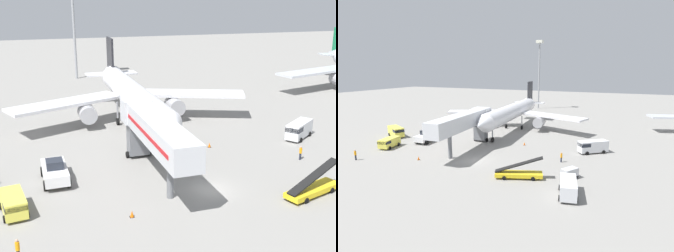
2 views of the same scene
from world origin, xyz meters
TOP-DOWN VIEW (x-y plane):
  - ground_plane at (0.00, 0.00)m, footprint 300.00×300.00m
  - airplane_at_gate at (-3.46, 25.52)m, footprint 37.36×40.56m
  - jet_bridge at (-5.05, 5.22)m, footprint 4.32×19.66m
  - pushback_tug at (-15.75, 6.63)m, footprint 3.13×6.27m
  - belt_loader_truck at (9.42, -3.81)m, footprint 7.00×4.02m
  - service_van_rear_left at (16.95, -6.41)m, footprint 2.99×5.14m
  - service_van_outer_right at (17.65, 12.70)m, footprint 5.49×4.85m
  - service_van_near_right at (-19.76, 0.06)m, footprint 2.91×4.85m
  - service_van_far_right at (-25.33, 7.38)m, footprint 5.90×4.33m
  - baggage_cart_outer_left at (16.12, -0.99)m, footprint 2.42×2.78m
  - ground_crew_worker_foreground at (-19.11, -7.85)m, footprint 0.49×0.49m
  - ground_crew_worker_midground at (13.53, 5.35)m, footprint 0.36×0.36m
  - safety_cone_alpha at (4.34, 12.54)m, footprint 0.42×0.42m
  - safety_cone_bravo at (-9.24, -3.44)m, footprint 0.43×0.43m
  - apron_light_mast at (-8.77, 64.73)m, footprint 2.40×2.40m

SIDE VIEW (x-z plane):
  - ground_plane at x=0.00m, z-range 0.00..0.00m
  - safety_cone_alpha at x=4.34m, z-range 0.00..0.64m
  - safety_cone_bravo at x=-9.24m, z-range 0.00..0.65m
  - belt_loader_truck at x=9.42m, z-range -0.85..2.38m
  - baggage_cart_outer_left at x=16.12m, z-range 0.08..1.59m
  - ground_crew_worker_midground at x=13.53m, z-range 0.05..1.80m
  - ground_crew_worker_foreground at x=-19.11m, z-range 0.05..1.88m
  - service_van_near_right at x=-19.76m, z-range 0.15..2.05m
  - service_van_rear_left at x=16.95m, z-range 0.15..2.24m
  - pushback_tug at x=-15.75m, z-range -0.09..2.53m
  - service_van_far_right at x=-25.33m, z-range 0.16..2.44m
  - service_van_outer_right at x=17.65m, z-range 0.16..2.50m
  - airplane_at_gate at x=-3.46m, z-range -1.19..10.46m
  - jet_bridge at x=-5.05m, z-range 1.83..9.08m
  - apron_light_mast at x=-8.77m, z-range 5.01..31.04m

